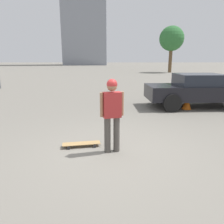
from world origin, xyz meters
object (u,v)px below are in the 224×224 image
Objects in this scene: skateboard at (81,144)px; traffic_cone at (187,102)px; person at (112,110)px; car_parked_near at (196,90)px.

skateboard is 1.54× the size of traffic_cone.
person is 0.39× the size of car_parked_near.
person is at bearing 49.77° from car_parked_near.
traffic_cone is at bearing -144.46° from skateboard.
traffic_cone is at bearing 38.69° from car_parked_near.
skateboard is at bearing -44.50° from traffic_cone.
person is at bearing 148.50° from skateboard.
person reaches higher than skateboard.
person is 5.91m from car_parked_near.
car_parked_near is at bearing 130.85° from traffic_cone.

